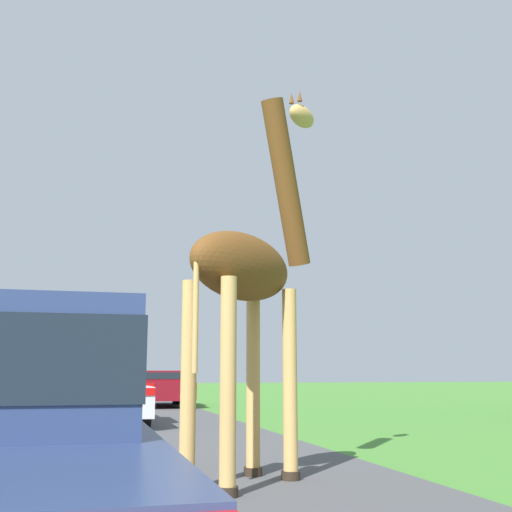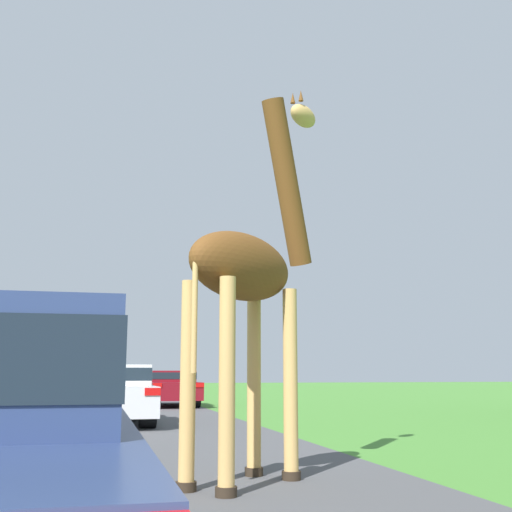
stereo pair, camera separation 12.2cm
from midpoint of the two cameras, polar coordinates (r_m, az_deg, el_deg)
road at (r=29.20m, az=-15.01°, el=-12.39°), size 7.61×120.00×0.00m
giraffe_near_road at (r=7.61m, az=-0.92°, el=-1.44°), size 2.25×2.07×5.11m
car_queue_right at (r=16.36m, az=-13.34°, el=-11.71°), size 1.87×4.70×1.41m
car_queue_left at (r=24.69m, az=-8.35°, el=-11.43°), size 1.76×4.43×1.30m
car_far_ahead at (r=25.52m, az=-19.31°, el=-10.66°), size 1.86×4.13×1.56m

